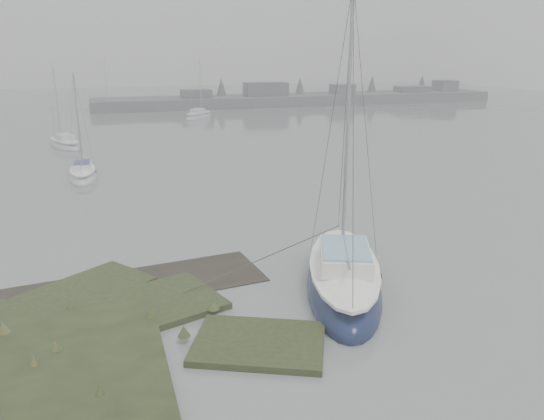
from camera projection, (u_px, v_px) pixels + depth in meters
The scene contains 7 objects.
ground at pixel (142, 151), 41.98m from camera, with size 160.00×160.00×0.00m, color slate.
far_shoreline at pixel (308, 98), 78.73m from camera, with size 60.00×8.00×4.15m.
sailboat_main at pixel (343, 280), 17.74m from camera, with size 5.02×7.80×10.48m.
sailboat_white at pixel (83, 175), 33.18m from camera, with size 1.68×4.92×6.92m.
sailboat_far_a at pixel (65, 145), 43.64m from camera, with size 3.48×5.35×7.19m.
sailboat_far_b at pixel (199, 116), 62.44m from camera, with size 4.64×4.98×7.24m.
sailboat_far_c at pixel (114, 109), 69.96m from camera, with size 5.08×1.68×7.16m.
Camera 1 is at (-3.11, -12.67, 7.71)m, focal length 35.00 mm.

